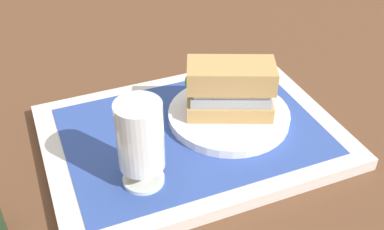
{
  "coord_description": "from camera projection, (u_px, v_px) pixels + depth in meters",
  "views": [
    {
      "loc": [
        0.21,
        0.52,
        0.46
      ],
      "look_at": [
        0.0,
        0.0,
        0.05
      ],
      "focal_mm": 43.76,
      "sensor_mm": 36.0,
      "label": 1
    }
  ],
  "objects": [
    {
      "name": "ground_plane",
      "position": [
        192.0,
        141.0,
        0.73
      ],
      "size": [
        3.0,
        3.0,
        0.0
      ],
      "primitive_type": "plane",
      "color": "brown"
    },
    {
      "name": "tray",
      "position": [
        192.0,
        136.0,
        0.72
      ],
      "size": [
        0.44,
        0.32,
        0.02
      ],
      "primitive_type": "cube",
      "color": "silver",
      "rests_on": "ground_plane"
    },
    {
      "name": "placemat",
      "position": [
        192.0,
        130.0,
        0.71
      ],
      "size": [
        0.38,
        0.27,
        0.0
      ],
      "primitive_type": "cube",
      "color": "#2D4793",
      "rests_on": "tray"
    },
    {
      "name": "plate",
      "position": [
        229.0,
        115.0,
        0.73
      ],
      "size": [
        0.19,
        0.19,
        0.01
      ],
      "primitive_type": "cylinder",
      "color": "white",
      "rests_on": "placemat"
    },
    {
      "name": "sandwich",
      "position": [
        228.0,
        88.0,
        0.7
      ],
      "size": [
        0.14,
        0.11,
        0.08
      ],
      "rotation": [
        0.0,
        0.0,
        -0.4
      ],
      "color": "tan",
      "rests_on": "plate"
    },
    {
      "name": "beer_glass",
      "position": [
        140.0,
        140.0,
        0.58
      ],
      "size": [
        0.06,
        0.06,
        0.12
      ],
      "color": "silver",
      "rests_on": "placemat"
    }
  ]
}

